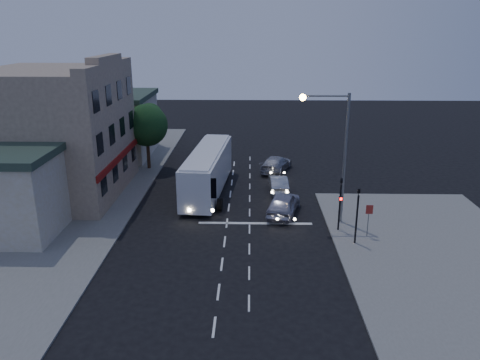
{
  "coord_description": "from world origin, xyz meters",
  "views": [
    {
      "loc": [
        1.6,
        -28.33,
        13.2
      ],
      "look_at": [
        0.86,
        5.07,
        2.2
      ],
      "focal_mm": 35.0,
      "sensor_mm": 36.0,
      "label": 1
    }
  ],
  "objects_px": {
    "car_suv": "(284,203)",
    "street_tree": "(146,123)",
    "traffic_signal_main": "(340,198)",
    "traffic_signal_side": "(357,209)",
    "tour_bus": "(208,170)",
    "car_sedan_b": "(276,164)",
    "streetlight": "(336,144)",
    "car_sedan_a": "(278,184)",
    "regulatory_sign": "(369,215)"
  },
  "relations": [
    {
      "from": "tour_bus",
      "to": "traffic_signal_side",
      "type": "xyz_separation_m",
      "value": [
        10.17,
        -9.66,
        0.45
      ]
    },
    {
      "from": "car_sedan_a",
      "to": "car_sedan_b",
      "type": "bearing_deg",
      "value": -93.62
    },
    {
      "from": "regulatory_sign",
      "to": "street_tree",
      "type": "xyz_separation_m",
      "value": [
        -17.51,
        15.26,
        2.9
      ]
    },
    {
      "from": "car_sedan_a",
      "to": "streetlight",
      "type": "xyz_separation_m",
      "value": [
        3.36,
        -6.6,
        5.06
      ]
    },
    {
      "from": "tour_bus",
      "to": "street_tree",
      "type": "relative_size",
      "value": 1.94
    },
    {
      "from": "traffic_signal_main",
      "to": "traffic_signal_side",
      "type": "distance_m",
      "value": 2.1
    },
    {
      "from": "car_suv",
      "to": "car_sedan_b",
      "type": "relative_size",
      "value": 0.97
    },
    {
      "from": "tour_bus",
      "to": "car_suv",
      "type": "bearing_deg",
      "value": -33.26
    },
    {
      "from": "car_sedan_a",
      "to": "regulatory_sign",
      "type": "height_order",
      "value": "regulatory_sign"
    },
    {
      "from": "car_sedan_a",
      "to": "traffic_signal_main",
      "type": "height_order",
      "value": "traffic_signal_main"
    },
    {
      "from": "traffic_signal_main",
      "to": "tour_bus",
      "type": "bearing_deg",
      "value": 140.96
    },
    {
      "from": "traffic_signal_side",
      "to": "street_tree",
      "type": "bearing_deg",
      "value": 135.5
    },
    {
      "from": "streetlight",
      "to": "car_sedan_a",
      "type": "bearing_deg",
      "value": 116.99
    },
    {
      "from": "traffic_signal_side",
      "to": "car_sedan_a",
      "type": "bearing_deg",
      "value": 113.35
    },
    {
      "from": "car_sedan_b",
      "to": "streetlight",
      "type": "distance_m",
      "value": 13.78
    },
    {
      "from": "tour_bus",
      "to": "traffic_signal_side",
      "type": "distance_m",
      "value": 14.04
    },
    {
      "from": "traffic_signal_side",
      "to": "streetlight",
      "type": "distance_m",
      "value": 4.84
    },
    {
      "from": "tour_bus",
      "to": "traffic_signal_main",
      "type": "distance_m",
      "value": 12.21
    },
    {
      "from": "tour_bus",
      "to": "car_suv",
      "type": "xyz_separation_m",
      "value": [
        5.97,
        -4.66,
        -1.14
      ]
    },
    {
      "from": "tour_bus",
      "to": "traffic_signal_main",
      "type": "relative_size",
      "value": 2.93
    },
    {
      "from": "car_suv",
      "to": "street_tree",
      "type": "distance_m",
      "value": 17.05
    },
    {
      "from": "tour_bus",
      "to": "streetlight",
      "type": "distance_m",
      "value": 11.76
    },
    {
      "from": "traffic_signal_main",
      "to": "traffic_signal_side",
      "type": "bearing_deg",
      "value": -70.51
    },
    {
      "from": "tour_bus",
      "to": "streetlight",
      "type": "relative_size",
      "value": 1.34
    },
    {
      "from": "car_sedan_b",
      "to": "traffic_signal_side",
      "type": "xyz_separation_m",
      "value": [
        4.2,
        -15.82,
        1.7
      ]
    },
    {
      "from": "car_suv",
      "to": "car_sedan_b",
      "type": "height_order",
      "value": "car_suv"
    },
    {
      "from": "car_sedan_a",
      "to": "regulatory_sign",
      "type": "bearing_deg",
      "value": 118.04
    },
    {
      "from": "car_sedan_b",
      "to": "car_suv",
      "type": "bearing_deg",
      "value": 109.71
    },
    {
      "from": "tour_bus",
      "to": "car_sedan_a",
      "type": "bearing_deg",
      "value": 8.06
    },
    {
      "from": "tour_bus",
      "to": "street_tree",
      "type": "xyz_separation_m",
      "value": [
        -6.33,
        6.56,
        2.53
      ]
    },
    {
      "from": "car_suv",
      "to": "street_tree",
      "type": "relative_size",
      "value": 0.78
    },
    {
      "from": "traffic_signal_main",
      "to": "traffic_signal_side",
      "type": "height_order",
      "value": "same"
    },
    {
      "from": "street_tree",
      "to": "traffic_signal_side",
      "type": "bearing_deg",
      "value": -44.5
    },
    {
      "from": "traffic_signal_main",
      "to": "streetlight",
      "type": "relative_size",
      "value": 0.46
    },
    {
      "from": "car_sedan_b",
      "to": "tour_bus",
      "type": "bearing_deg",
      "value": 65.58
    },
    {
      "from": "car_sedan_b",
      "to": "streetlight",
      "type": "bearing_deg",
      "value": 124.38
    },
    {
      "from": "car_sedan_b",
      "to": "regulatory_sign",
      "type": "distance_m",
      "value": 15.76
    },
    {
      "from": "car_sedan_a",
      "to": "traffic_signal_side",
      "type": "relative_size",
      "value": 0.99
    },
    {
      "from": "car_sedan_a",
      "to": "traffic_signal_main",
      "type": "bearing_deg",
      "value": 111.84
    },
    {
      "from": "tour_bus",
      "to": "car_suv",
      "type": "distance_m",
      "value": 7.66
    },
    {
      "from": "car_sedan_a",
      "to": "traffic_signal_main",
      "type": "distance_m",
      "value": 8.97
    },
    {
      "from": "car_sedan_b",
      "to": "traffic_signal_side",
      "type": "bearing_deg",
      "value": 124.61
    },
    {
      "from": "traffic_signal_main",
      "to": "street_tree",
      "type": "relative_size",
      "value": 0.66
    },
    {
      "from": "car_sedan_a",
      "to": "streetlight",
      "type": "bearing_deg",
      "value": 114.56
    },
    {
      "from": "car_suv",
      "to": "street_tree",
      "type": "height_order",
      "value": "street_tree"
    },
    {
      "from": "tour_bus",
      "to": "regulatory_sign",
      "type": "relative_size",
      "value": 5.46
    },
    {
      "from": "car_sedan_b",
      "to": "traffic_signal_side",
      "type": "distance_m",
      "value": 16.45
    },
    {
      "from": "tour_bus",
      "to": "car_sedan_b",
      "type": "bearing_deg",
      "value": 50.57
    },
    {
      "from": "car_suv",
      "to": "traffic_signal_side",
      "type": "relative_size",
      "value": 1.18
    },
    {
      "from": "car_suv",
      "to": "regulatory_sign",
      "type": "relative_size",
      "value": 2.2
    }
  ]
}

